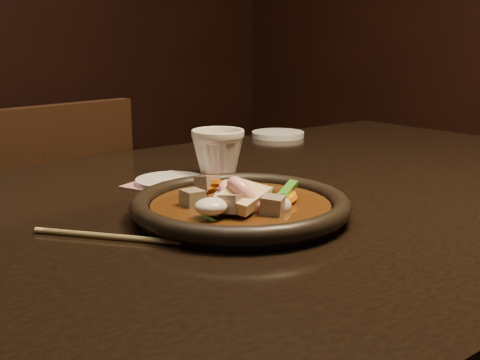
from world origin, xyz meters
TOP-DOWN VIEW (x-y plane):
  - table at (0.00, 0.00)m, footprint 1.60×0.90m
  - chair at (-0.15, 0.56)m, footprint 0.46×0.46m
  - plate at (-0.07, -0.07)m, footprint 0.29×0.29m
  - stirfry at (-0.07, -0.07)m, footprint 0.18×0.17m
  - soy_dish at (0.05, -0.05)m, footprint 0.10×0.10m
  - saucer_left at (-0.04, 0.14)m, footprint 0.11×0.11m
  - saucer_right at (0.41, 0.39)m, footprint 0.12×0.12m
  - tea_cup at (0.04, 0.13)m, footprint 0.11×0.11m
  - chopsticks at (-0.23, -0.06)m, footprint 0.15×0.20m
  - napkin at (-0.03, 0.13)m, footprint 0.17×0.17m

SIDE VIEW (x-z plane):
  - chair at x=-0.15m, z-range 0.04..0.89m
  - table at x=0.00m, z-range 0.30..1.05m
  - napkin at x=-0.03m, z-range 0.75..0.75m
  - chopsticks at x=-0.23m, z-range 0.75..0.76m
  - saucer_left at x=-0.04m, z-range 0.75..0.76m
  - saucer_right at x=0.41m, z-range 0.75..0.76m
  - soy_dish at x=0.05m, z-range 0.75..0.76m
  - plate at x=-0.07m, z-range 0.75..0.78m
  - stirfry at x=-0.07m, z-range 0.74..0.80m
  - tea_cup at x=0.04m, z-range 0.75..0.84m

